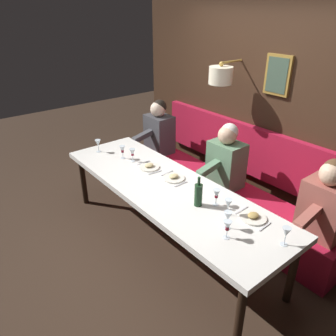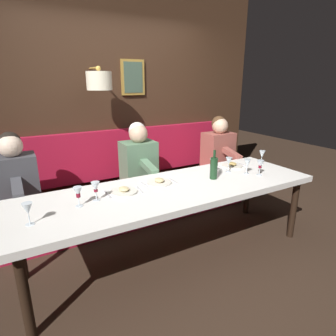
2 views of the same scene
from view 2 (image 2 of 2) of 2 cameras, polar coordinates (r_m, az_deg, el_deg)
ground_plane at (r=3.00m, az=1.06°, el=-17.20°), size 12.00×12.00×0.00m
dining_table at (r=2.67m, az=1.14°, el=-5.08°), size 0.90×2.89×0.74m
banquette_bench at (r=3.58m, az=-6.22°, el=-7.09°), size 0.52×3.09×0.45m
back_wall_panel at (r=3.82m, az=-10.34°, el=11.96°), size 0.59×4.29×2.90m
diner_nearest at (r=4.02m, az=10.22°, el=4.32°), size 0.60×0.40×0.79m
diner_near at (r=3.39m, az=-5.99°, el=2.10°), size 0.60×0.40×0.79m
diner_middle at (r=3.13m, az=-28.67°, el=-1.26°), size 0.60×0.40×0.79m
place_setting_0 at (r=2.55m, az=-8.94°, el=-4.61°), size 0.24×0.32×0.05m
place_setting_1 at (r=3.37m, az=12.93°, el=0.57°), size 0.24×0.32×0.05m
place_setting_2 at (r=2.74m, az=-1.79°, el=-2.83°), size 0.24×0.31×0.05m
wine_glass_0 at (r=3.12m, az=12.28°, el=1.27°), size 0.07×0.07×0.16m
wine_glass_1 at (r=3.04m, az=9.16°, el=0.98°), size 0.07×0.07×0.16m
wine_glass_2 at (r=3.11m, az=15.85°, el=0.92°), size 0.07×0.07×0.16m
wine_glass_3 at (r=2.32m, az=-17.85°, el=-4.83°), size 0.07×0.07×0.16m
wine_glass_4 at (r=3.10m, az=18.27°, el=0.65°), size 0.07×0.07×0.16m
wine_glass_5 at (r=2.40m, az=-14.53°, el=-3.86°), size 0.07×0.07×0.16m
wine_glass_6 at (r=3.54m, az=18.60°, el=2.63°), size 0.07×0.07×0.16m
wine_glass_7 at (r=2.16m, az=-26.67°, el=-7.54°), size 0.07×0.07×0.16m
wine_bottle at (r=2.88m, az=9.31°, el=0.04°), size 0.08×0.08×0.30m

